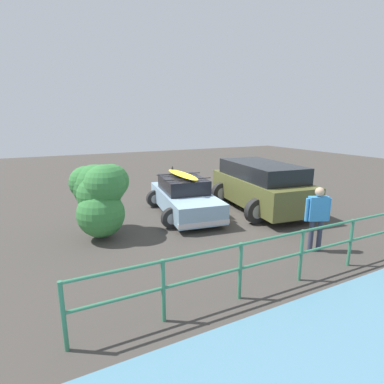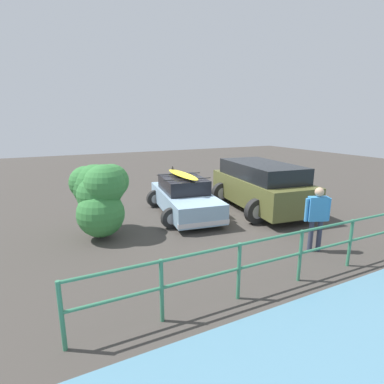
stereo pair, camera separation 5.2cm
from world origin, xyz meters
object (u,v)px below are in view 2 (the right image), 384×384
object	(u,v)px
sedan_car	(184,197)
person_bystander	(317,214)
suv_car	(260,185)
bush_near_left	(100,193)

from	to	relation	value
sedan_car	person_bystander	bearing A→B (deg)	110.77
suv_car	person_bystander	world-z (taller)	suv_car
sedan_car	suv_car	size ratio (longest dim) A/B	0.89
sedan_car	bush_near_left	distance (m)	3.21
suv_car	bush_near_left	size ratio (longest dim) A/B	2.26
bush_near_left	person_bystander	bearing A→B (deg)	142.34
suv_car	person_bystander	bearing A→B (deg)	72.58
bush_near_left	sedan_car	bearing A→B (deg)	-166.08
sedan_car	person_bystander	distance (m)	4.71
sedan_car	person_bystander	xyz separation A→B (m)	(-1.67, 4.39, 0.39)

